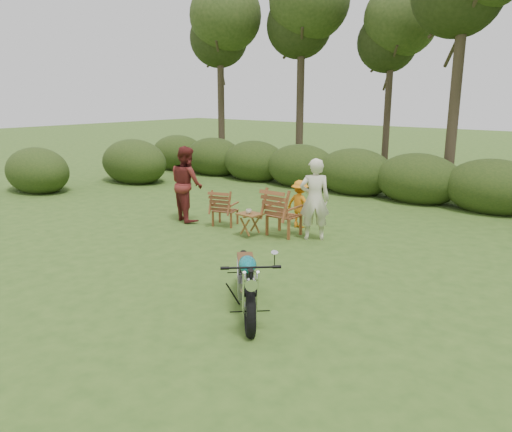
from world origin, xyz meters
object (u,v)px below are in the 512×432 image
Objects in this scene: lawn_chair_right at (284,235)px; adult_a at (313,239)px; lawn_chair_left at (225,225)px; adult_b at (188,220)px; side_table at (250,225)px; motorcycle at (247,309)px; child at (299,227)px; cup at (249,211)px.

adult_a is (0.68, 0.13, 0.00)m from lawn_chair_right.
lawn_chair_left is 1.06m from adult_b.
lawn_chair_left is 1.18m from side_table.
adult_b reaches higher than lawn_chair_right.
adult_b is (-1.04, -0.22, 0.00)m from lawn_chair_left.
child is (-1.91, 4.23, 0.00)m from motorcycle.
adult_a is at bearing 32.23° from cup.
child is at bearing 73.35° from cup.
adult_b is at bearing -167.87° from motorcycle.
adult_a is 0.96× the size of adult_b.
cup is 0.07× the size of adult_b.
motorcycle is at bearing 115.86° from child.
cup reaches higher than lawn_chair_left.
adult_a is 1.57× the size of child.
side_table is at bearing -4.87° from adult_a.
adult_a reaches higher than cup.
lawn_chair_left is 0.49× the size of adult_a.
side_table reaches higher than lawn_chair_left.
motorcycle reaches higher than side_table.
adult_b is at bearing 174.43° from cup.
motorcycle is at bearing 71.37° from adult_a.
side_table is (-2.31, 2.90, 0.26)m from motorcycle.
adult_a reaches higher than side_table.
lawn_chair_left is at bearing 158.31° from cup.
lawn_chair_right is at bearing 50.14° from side_table.
side_table is 0.29× the size of adult_b.
lawn_chair_right is at bearing 168.26° from lawn_chair_left.
child reaches higher than lawn_chair_left.
side_table is 1.39m from adult_a.
motorcycle is 3.72m from side_table.
lawn_chair_left is (-3.39, 3.29, 0.00)m from motorcycle.
adult_b is at bearing 7.50° from lawn_chair_right.
lawn_chair_right and side_table have the same top height.
cup is at bearing 139.74° from lawn_chair_left.
side_table is at bearing 141.32° from lawn_chair_left.
cup is at bearing -3.96° from adult_a.
motorcycle is 1.84× the size of child.
adult_a is (1.18, 0.74, -0.57)m from cup.
lawn_chair_right is 0.97m from cup.
lawn_chair_right is at bearing 164.58° from motorcycle.
motorcycle is 3.88× the size of side_table.
adult_b is 1.64× the size of child.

